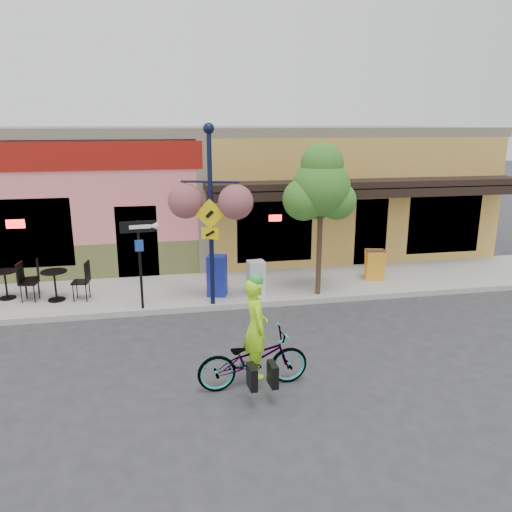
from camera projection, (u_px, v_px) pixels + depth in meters
The scene contains 14 objects.
ground at pixel (258, 315), 12.46m from camera, with size 90.00×90.00×0.00m, color #2D2D30.
sidewalk at pixel (245, 287), 14.34m from camera, with size 24.00×3.00×0.15m, color #9E9B93.
curb at pixel (254, 305), 12.96m from camera, with size 24.00×0.12×0.15m, color #A8A59E.
building at pixel (220, 188), 18.99m from camera, with size 18.20×8.20×4.50m, color #F3787D, non-canonical shape.
bicycle at pixel (253, 359), 8.98m from camera, with size 0.71×2.03×1.07m, color maroon.
cyclist_rider at pixel (256, 340), 8.89m from camera, with size 0.66×0.43×1.80m, color #A9FF1A.
lamp_post at pixel (211, 217), 12.25m from camera, with size 1.44×0.58×4.52m, color black, non-canonical shape.
one_way_sign at pixel (140, 265), 12.23m from camera, with size 0.86×0.19×2.24m, color black, non-canonical shape.
cafe_set_left at pixel (5, 281), 13.07m from camera, with size 1.66×0.83×1.00m, color black, non-canonical shape.
cafe_set_right at pixel (55, 281), 12.93m from camera, with size 1.75×0.87×1.05m, color black, non-canonical shape.
newspaper_box_blue at pixel (217, 276), 13.33m from camera, with size 0.49×0.44×1.09m, color #1A259C, non-canonical shape.
newspaper_box_grey at pixel (256, 278), 13.37m from camera, with size 0.44×0.40×0.94m, color silver, non-canonical shape.
street_tree at pixel (320, 220), 13.04m from camera, with size 1.60×1.60×4.09m, color #3D7A26, non-canonical shape.
sandwich_board at pixel (376, 267), 14.48m from camera, with size 0.54×0.40×0.91m, color #FFA628, non-canonical shape.
Camera 1 is at (-2.28, -11.42, 4.66)m, focal length 35.00 mm.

